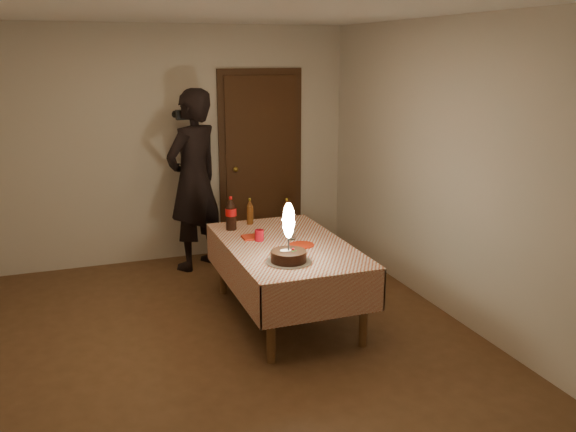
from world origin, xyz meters
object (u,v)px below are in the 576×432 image
Objects in this scene: amber_bottle_left at (250,212)px; photographer at (194,180)px; red_cup at (259,235)px; cola_bottle at (231,214)px; dining_table at (286,254)px; red_plate at (301,245)px; clear_cup at (292,234)px; amber_bottle_right at (287,212)px; birthday_cake at (289,248)px.

photographer is at bearing 111.93° from amber_bottle_left.
red_cup is 0.46m from cola_bottle.
red_plate is (0.11, -0.09, 0.10)m from dining_table.
cola_bottle is (-0.33, 0.59, 0.25)m from dining_table.
dining_table is at bearing 139.10° from red_plate.
clear_cup is 1.61m from photographer.
photographer is at bearing 97.74° from cola_bottle.
red_cup reaches higher than clear_cup.
photographer is (-0.28, 1.44, 0.23)m from red_cup.
amber_bottle_right is (0.33, -0.12, 0.00)m from amber_bottle_left.
amber_bottle_right is 0.13× the size of photographer.
dining_table is 0.52m from birthday_cake.
cola_bottle is at bearing -179.73° from amber_bottle_right.
red_plate is 0.82m from cola_bottle.
birthday_cake is at bearing -85.36° from red_cup.
red_plate is 1.81m from photographer.
red_plate is at bearing -99.42° from amber_bottle_right.
amber_bottle_left is at bearing 105.39° from red_plate.
amber_bottle_right is (0.55, 0.00, -0.03)m from cola_bottle.
red_cup is (-0.30, 0.25, 0.05)m from red_plate.
amber_bottle_left is 1.00× the size of amber_bottle_right.
red_plate is 2.20× the size of red_cup.
red_plate is at bearing -40.90° from dining_table.
amber_bottle_right is at bearing 46.07° from red_cup.
amber_bottle_right is at bearing 70.79° from birthday_cake.
red_plate is 0.70m from amber_bottle_right.
red_plate is at bearing -74.61° from amber_bottle_left.
photographer is at bearing 124.43° from amber_bottle_right.
cola_bottle is (-0.19, 1.04, 0.04)m from birthday_cake.
birthday_cake is at bearing -80.93° from photographer.
red_plate is 0.69× the size of cola_bottle.
dining_table is 6.75× the size of amber_bottle_left.
amber_bottle_left is (-0.20, 0.60, 0.07)m from clear_cup.
dining_table is 0.88× the size of photographer.
red_plate is 2.44× the size of clear_cup.
photographer is at bearing 106.43° from dining_table.
cola_bottle is 1.03m from photographer.
clear_cup is 0.05× the size of photographer.
birthday_cake reaches higher than amber_bottle_left.
photographer is (-0.33, 2.06, 0.17)m from birthday_cake.
red_cup is 0.39× the size of amber_bottle_left.
red_cup is at bearing 140.05° from red_plate.
photographer is at bearing 110.65° from clear_cup.
red_cup is at bearing 140.58° from dining_table.
cola_bottle reaches higher than clear_cup.
dining_table is 0.20m from clear_cup.
dining_table is 5.42× the size of cola_bottle.
amber_bottle_left is 0.97m from photographer.
clear_cup is at bearing -69.35° from photographer.
cola_bottle is (-0.42, 0.48, 0.11)m from clear_cup.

